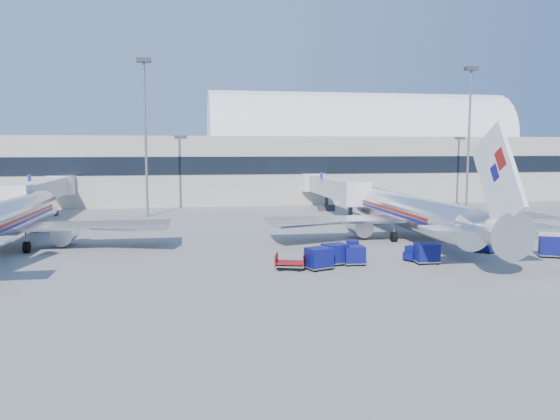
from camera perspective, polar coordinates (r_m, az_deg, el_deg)
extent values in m
plane|color=gray|center=(53.85, 5.79, -4.18)|extent=(260.00, 260.00, 0.00)
cube|color=#B2AA9E|center=(107.63, -15.44, 4.16)|extent=(170.00, 28.00, 12.00)
cube|color=black|center=(93.73, -16.31, 4.43)|extent=(170.00, 0.40, 3.00)
cylinder|color=white|center=(112.33, 8.15, 7.47)|extent=(60.00, 18.00, 18.00)
cylinder|color=silver|center=(62.30, 13.25, -0.17)|extent=(3.80, 28.00, 3.80)
sphere|color=silver|center=(75.32, 9.12, 1.04)|extent=(3.72, 3.72, 3.72)
cone|color=silver|center=(47.19, 21.28, -2.04)|extent=(3.80, 6.00, 3.80)
cube|color=maroon|center=(63.19, 12.90, 0.16)|extent=(3.85, 20.16, 0.32)
cube|color=#100B6A|center=(63.23, 12.90, -0.18)|extent=(3.85, 20.16, 0.32)
cube|color=white|center=(46.34, 21.82, 3.26)|extent=(0.35, 7.79, 8.74)
cube|color=silver|center=(47.58, 20.98, -1.72)|extent=(11.00, 3.00, 0.18)
cube|color=silver|center=(61.46, 13.59, -0.83)|extent=(32.00, 5.00, 0.28)
cylinder|color=#B7B7BC|center=(61.05, 8.26, -1.67)|extent=(2.10, 3.80, 2.10)
cylinder|color=#B7B7BC|center=(65.25, 17.50, -1.38)|extent=(2.10, 3.80, 2.10)
cylinder|color=black|center=(72.78, 9.85, -1.10)|extent=(0.40, 0.90, 0.90)
cylinder|color=silver|center=(60.15, -26.82, -0.93)|extent=(3.80, 28.00, 3.80)
sphere|color=silver|center=(73.56, -23.62, 0.45)|extent=(3.72, 3.72, 3.72)
cube|color=maroon|center=(61.07, -26.55, -0.58)|extent=(3.85, 20.16, 0.32)
cube|color=#100B6A|center=(61.11, -26.54, -0.92)|extent=(3.85, 20.16, 0.32)
cube|color=silver|center=(59.28, -27.07, -1.63)|extent=(32.00, 5.00, 0.28)
cylinder|color=#B7B7BC|center=(59.44, -21.53, -2.27)|extent=(2.10, 3.80, 2.10)
cylinder|color=black|center=(70.95, -24.11, -1.77)|extent=(0.40, 0.90, 0.90)
cube|color=silver|center=(84.08, 5.40, 2.41)|extent=(2.70, 24.00, 2.70)
cube|color=silver|center=(72.40, 7.90, 1.72)|extent=(3.40, 3.20, 3.20)
cylinder|color=silver|center=(95.21, 3.61, 2.90)|extent=(4.40, 4.40, 3.00)
cube|color=#2D2D30|center=(74.70, 7.36, 0.18)|extent=(0.50, 0.50, 3.00)
cube|color=#2D2D30|center=(74.86, 7.35, -0.85)|extent=(2.60, 1.00, 0.90)
cube|color=#2D2D30|center=(87.15, 4.88, 1.11)|extent=(0.50, 0.50, 3.00)
cube|color=#2D2D30|center=(87.28, 4.87, 0.22)|extent=(2.60, 1.00, 0.90)
cube|color=navy|center=(83.57, 4.35, 3.63)|extent=(0.12, 1.40, 0.90)
cube|color=silver|center=(83.71, -23.61, 1.88)|extent=(2.70, 24.00, 2.70)
cube|color=silver|center=(71.97, -25.93, 1.10)|extent=(3.40, 3.20, 3.20)
cylinder|color=silver|center=(94.88, -21.94, 2.43)|extent=(4.40, 4.40, 3.00)
cube|color=#2D2D30|center=(74.29, -25.38, -0.43)|extent=(0.50, 0.50, 3.00)
cube|color=#2D2D30|center=(74.45, -25.33, -1.46)|extent=(2.60, 1.00, 0.90)
cube|color=#2D2D30|center=(86.80, -23.07, 0.59)|extent=(0.50, 0.50, 3.00)
cube|color=#2D2D30|center=(86.93, -23.03, -0.30)|extent=(2.60, 1.00, 0.90)
cube|color=navy|center=(84.01, -24.72, 3.07)|extent=(0.12, 1.40, 0.90)
cylinder|color=slate|center=(81.22, -13.86, 7.05)|extent=(0.36, 0.36, 22.00)
cube|color=#2D2D30|center=(82.15, -14.08, 14.95)|extent=(2.00, 1.20, 0.60)
cylinder|color=slate|center=(92.25, 19.11, 6.79)|extent=(0.36, 0.36, 22.00)
cube|color=#2D2D30|center=(93.07, 19.38, 13.76)|extent=(2.00, 1.20, 0.60)
cube|color=#9E9E96|center=(62.70, 21.38, -2.67)|extent=(3.00, 0.55, 0.90)
cube|color=#9E9E96|center=(64.45, 23.90, -2.54)|extent=(3.00, 0.55, 0.90)
cube|color=#9E9E96|center=(66.33, 26.28, -2.41)|extent=(3.00, 0.55, 0.90)
cube|color=#0B0E53|center=(50.10, 13.84, -4.57)|extent=(2.29, 2.00, 0.67)
cube|color=#0B0E53|center=(49.63, 13.57, -4.03)|extent=(1.17, 1.19, 0.63)
cylinder|color=black|center=(50.95, 13.89, -4.66)|extent=(0.53, 0.44, 0.50)
cube|color=#0B0E53|center=(55.74, 20.59, -3.70)|extent=(2.12, 2.14, 0.66)
cube|color=#0B0E53|center=(55.77, 20.18, -3.13)|extent=(1.18, 1.17, 0.61)
cylinder|color=black|center=(55.97, 21.38, -3.94)|extent=(0.48, 0.49, 0.49)
cube|color=#0B0E53|center=(50.38, 7.61, -4.24)|extent=(2.08, 2.84, 0.83)
cube|color=#0B0E53|center=(49.71, 7.59, -3.60)|extent=(1.39, 1.32, 0.78)
cylinder|color=black|center=(51.33, 7.10, -4.37)|extent=(0.44, 0.67, 0.62)
cube|color=#0B0E53|center=(47.03, 7.74, -4.62)|extent=(1.77, 1.39, 1.40)
cube|color=slate|center=(47.17, 7.72, -5.47)|extent=(1.87, 1.44, 0.10)
cylinder|color=black|center=(47.87, 8.33, -5.33)|extent=(0.39, 0.16, 0.39)
cube|color=#0B0E53|center=(46.85, 5.77, -4.50)|extent=(2.31, 2.03, 1.57)
cube|color=slate|center=(47.01, 5.76, -5.45)|extent=(2.43, 2.11, 0.11)
cylinder|color=black|center=(47.91, 6.14, -5.26)|extent=(0.47, 0.29, 0.43)
cube|color=#0B0E53|center=(44.94, 4.08, -4.95)|extent=(2.37, 2.11, 1.58)
cube|color=slate|center=(45.11, 4.07, -5.94)|extent=(2.49, 2.20, 0.11)
cylinder|color=black|center=(46.02, 4.44, -5.72)|extent=(0.47, 0.32, 0.44)
cube|color=#0B0E53|center=(48.83, 15.08, -4.27)|extent=(1.96, 1.56, 1.54)
cube|color=slate|center=(48.98, 15.06, -5.16)|extent=(2.07, 1.61, 0.11)
cylinder|color=black|center=(49.80, 15.59, -5.02)|extent=(0.43, 0.19, 0.42)
cube|color=#0B0E53|center=(55.71, 26.46, -3.40)|extent=(2.41, 2.22, 1.57)
cube|color=slate|center=(55.85, 26.42, -4.20)|extent=(2.53, 2.32, 0.11)
cylinder|color=black|center=(56.56, 27.08, -4.13)|extent=(0.46, 0.35, 0.43)
cube|color=slate|center=(44.98, 1.07, -5.78)|extent=(2.77, 2.26, 0.13)
cube|color=maroon|center=(44.93, 1.07, -5.51)|extent=(2.79, 2.32, 0.09)
cylinder|color=black|center=(45.52, 2.11, -5.84)|extent=(0.47, 0.29, 0.44)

